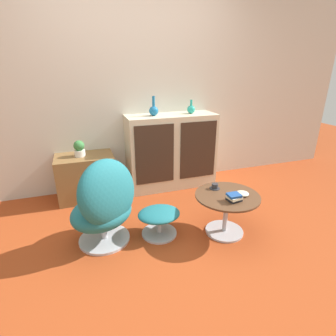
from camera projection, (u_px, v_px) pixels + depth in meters
The scene contains 13 objects.
ground_plane at pixel (174, 248), 2.37m from camera, with size 12.00×12.00×0.00m, color #9E3D19.
wall_back at pixel (132, 86), 3.24m from camera, with size 6.40×0.06×2.60m.
sideboard at pixel (171, 151), 3.45m from camera, with size 1.15×0.43×0.96m.
tv_console at pixel (86, 177), 3.19m from camera, with size 0.67×0.44×0.54m.
egg_chair at pixel (105, 204), 2.30m from camera, with size 0.78×0.76×0.84m.
ottoman at pixel (159, 217), 2.49m from camera, with size 0.40×0.34×0.27m.
coffee_table at pixel (226, 207), 2.49m from camera, with size 0.60×0.60×0.41m.
vase_leftmost at pixel (154, 110), 3.19m from camera, with size 0.11×0.11×0.23m.
vase_inner_left at pixel (191, 109), 3.34m from camera, with size 0.10×0.10×0.17m.
potted_plant at pixel (79, 149), 3.05m from camera, with size 0.12×0.12×0.19m.
teacup at pixel (215, 187), 2.56m from camera, with size 0.10×0.10×0.05m.
book_stack at pixel (234, 197), 2.32m from camera, with size 0.13×0.12×0.07m.
bowl at pixel (242, 193), 2.43m from camera, with size 0.12×0.12×0.04m.
Camera 1 is at (-0.68, -1.82, 1.53)m, focal length 28.00 mm.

